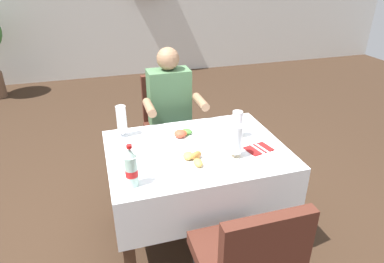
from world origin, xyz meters
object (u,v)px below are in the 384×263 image
at_px(chair_far_diner_seat, 169,123).
at_px(beer_glass_right, 236,142).
at_px(plate_far_diner, 184,134).
at_px(cola_bottle_primary, 131,168).
at_px(napkin_cutlery_set, 259,149).
at_px(seated_diner_far, 171,112).
at_px(beer_glass_left, 122,121).
at_px(beer_glass_middle, 237,124).
at_px(main_dining_table, 196,169).
at_px(plate_near_camera, 194,160).
at_px(chair_near_camera_side, 247,262).

xyz_separation_m(chair_far_diner_seat, beer_glass_right, (0.21, -1.02, 0.30)).
relative_size(chair_far_diner_seat, plate_far_diner, 4.41).
xyz_separation_m(cola_bottle_primary, napkin_cutlery_set, (0.88, 0.16, -0.11)).
bearing_deg(beer_glass_right, plate_far_diner, 123.19).
relative_size(seated_diner_far, beer_glass_left, 5.39).
xyz_separation_m(chair_far_diner_seat, napkin_cutlery_set, (0.40, -0.98, 0.19)).
xyz_separation_m(chair_far_diner_seat, beer_glass_middle, (0.33, -0.76, 0.29)).
relative_size(seated_diner_far, cola_bottle_primary, 4.81).
relative_size(beer_glass_right, napkin_cutlery_set, 1.14).
relative_size(main_dining_table, plate_near_camera, 5.14).
height_order(chair_far_diner_seat, seated_diner_far, seated_diner_far).
bearing_deg(chair_far_diner_seat, chair_near_camera_side, -90.00).
distance_m(seated_diner_far, napkin_cutlery_set, 0.96).
bearing_deg(beer_glass_right, chair_near_camera_side, -107.63).
relative_size(beer_glass_right, cola_bottle_primary, 0.85).
distance_m(chair_far_diner_seat, napkin_cutlery_set, 1.08).
distance_m(chair_near_camera_side, plate_far_diner, 1.05).
xyz_separation_m(chair_far_diner_seat, seated_diner_far, (-0.00, -0.11, 0.16)).
distance_m(main_dining_table, chair_near_camera_side, 0.84).
bearing_deg(beer_glass_right, seated_diner_far, 103.01).
height_order(beer_glass_middle, napkin_cutlery_set, beer_glass_middle).
distance_m(main_dining_table, beer_glass_middle, 0.43).
bearing_deg(beer_glass_middle, beer_glass_left, 162.32).
bearing_deg(napkin_cutlery_set, chair_far_diner_seat, 112.37).
xyz_separation_m(plate_far_diner, napkin_cutlery_set, (0.44, -0.33, -0.02)).
bearing_deg(chair_near_camera_side, chair_far_diner_seat, 90.00).
distance_m(beer_glass_left, cola_bottle_primary, 0.63).
bearing_deg(cola_bottle_primary, seated_diner_far, 65.47).
bearing_deg(plate_near_camera, napkin_cutlery_set, 3.96).
bearing_deg(main_dining_table, chair_far_diner_seat, 90.00).
xyz_separation_m(plate_far_diner, beer_glass_middle, (0.36, -0.11, 0.08)).
bearing_deg(main_dining_table, beer_glass_left, 144.38).
distance_m(plate_far_diner, beer_glass_right, 0.45).
bearing_deg(cola_bottle_primary, beer_glass_left, 88.54).
distance_m(main_dining_table, beer_glass_right, 0.39).
bearing_deg(plate_near_camera, beer_glass_right, -2.66).
bearing_deg(seated_diner_far, chair_near_camera_side, -89.94).
relative_size(main_dining_table, plate_far_diner, 5.47).
bearing_deg(chair_far_diner_seat, plate_far_diner, -92.98).
bearing_deg(chair_far_diner_seat, plate_near_camera, -93.70).
bearing_deg(chair_far_diner_seat, seated_diner_far, -90.94).
xyz_separation_m(main_dining_table, napkin_cutlery_set, (0.40, -0.14, 0.17)).
height_order(plate_far_diner, cola_bottle_primary, cola_bottle_primary).
height_order(chair_far_diner_seat, beer_glass_left, beer_glass_left).
distance_m(chair_near_camera_side, seated_diner_far, 1.58).
distance_m(chair_far_diner_seat, plate_far_diner, 0.68).
xyz_separation_m(seated_diner_far, beer_glass_right, (0.21, -0.91, 0.14)).
xyz_separation_m(chair_far_diner_seat, plate_near_camera, (-0.07, -1.01, 0.21)).
distance_m(plate_near_camera, plate_far_diner, 0.36).
height_order(seated_diner_far, plate_near_camera, seated_diner_far).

